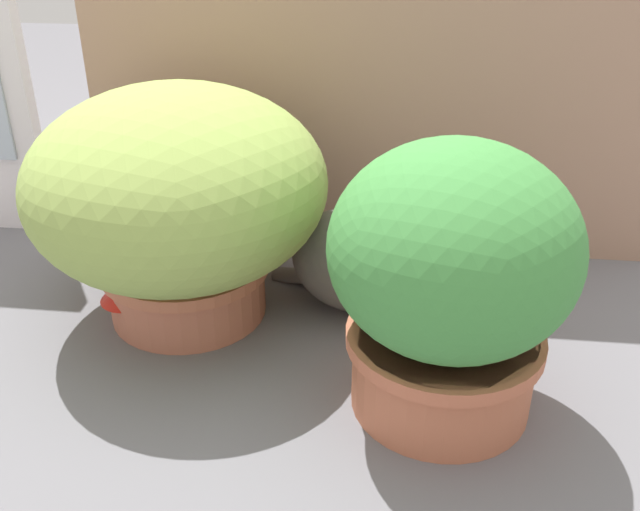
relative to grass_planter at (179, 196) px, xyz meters
The scene contains 7 objects.
ground_plane 0.38m from the grass_planter, 29.46° to the right, with size 6.00×6.00×0.00m, color slate.
cardboard_backdrop 0.50m from the grass_planter, 43.79° to the left, with size 1.29×0.03×0.79m, color tan.
grass_planter is the anchor object (origin of this frame).
leafy_planter 0.56m from the grass_planter, 24.78° to the right, with size 0.39×0.39×0.47m.
cat 0.38m from the grass_planter, ahead, with size 0.36×0.24×0.32m.
mushroom_ornament_pink 0.19m from the grass_planter, 126.03° to the right, with size 0.08×0.08×0.14m.
mushroom_ornament_red 0.22m from the grass_planter, 143.47° to the right, with size 0.11×0.11×0.12m.
Camera 1 is at (0.17, -1.09, 0.82)m, focal length 40.63 mm.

